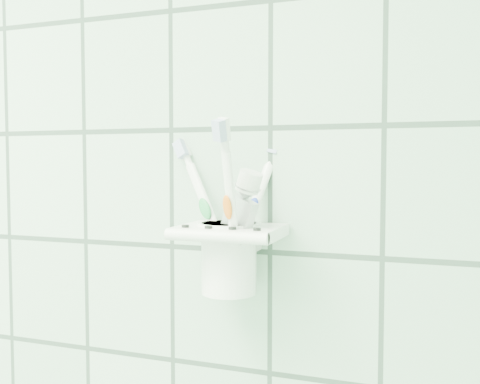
% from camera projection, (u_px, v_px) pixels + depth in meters
% --- Properties ---
extents(holder_bracket, '(0.12, 0.10, 0.04)m').
position_uv_depth(holder_bracket, '(231.00, 233.00, 0.63)').
color(holder_bracket, white).
rests_on(holder_bracket, wall_back).
extents(cup, '(0.07, 0.07, 0.08)m').
position_uv_depth(cup, '(229.00, 255.00, 0.64)').
color(cup, white).
rests_on(cup, holder_bracket).
extents(toothbrush_pink, '(0.10, 0.05, 0.20)m').
position_uv_depth(toothbrush_pink, '(238.00, 200.00, 0.63)').
color(toothbrush_pink, white).
rests_on(toothbrush_pink, cup).
extents(toothbrush_blue, '(0.05, 0.07, 0.19)m').
position_uv_depth(toothbrush_blue, '(224.00, 204.00, 0.62)').
color(toothbrush_blue, white).
rests_on(toothbrush_blue, cup).
extents(toothbrush_orange, '(0.02, 0.07, 0.20)m').
position_uv_depth(toothbrush_orange, '(239.00, 201.00, 0.62)').
color(toothbrush_orange, white).
rests_on(toothbrush_orange, cup).
extents(toothpaste_tube, '(0.07, 0.04, 0.16)m').
position_uv_depth(toothpaste_tube, '(219.00, 216.00, 0.64)').
color(toothpaste_tube, silver).
rests_on(toothpaste_tube, cup).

